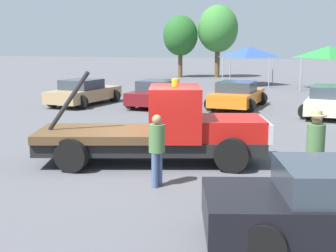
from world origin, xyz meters
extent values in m
plane|color=#545459|center=(0.00, 0.00, 0.00)|extent=(160.00, 160.00, 0.00)
cube|color=black|center=(0.00, 0.00, 0.53)|extent=(6.30, 3.43, 0.35)
cube|color=red|center=(2.09, 0.63, 0.98)|extent=(2.10, 2.09, 0.55)
cube|color=silver|center=(2.94, 0.88, 0.95)|extent=(0.62, 1.73, 0.50)
cube|color=red|center=(0.64, 0.19, 1.40)|extent=(1.84, 2.26, 1.40)
cube|color=brown|center=(-1.45, -0.44, 0.81)|extent=(3.46, 2.75, 0.22)
cylinder|color=black|center=(-2.09, -0.63, 1.70)|extent=(1.17, 0.46, 1.63)
cylinder|color=orange|center=(0.64, 0.19, 2.20)|extent=(0.18, 0.18, 0.20)
cylinder|color=black|center=(1.74, 1.50, 0.44)|extent=(0.88, 0.26, 0.88)
cylinder|color=black|center=(2.27, -0.29, 0.44)|extent=(0.88, 0.26, 0.88)
cylinder|color=black|center=(-2.15, 0.33, 0.44)|extent=(0.88, 0.26, 0.88)
cylinder|color=black|center=(-1.61, -1.46, 0.44)|extent=(0.88, 0.26, 0.88)
cylinder|color=black|center=(3.07, -3.49, 0.34)|extent=(0.68, 0.22, 0.68)
cylinder|color=black|center=(3.55, -5.21, 0.34)|extent=(0.68, 0.22, 0.68)
cylinder|color=#847051|center=(4.15, -1.31, 0.43)|extent=(0.16, 0.16, 0.85)
cylinder|color=#847051|center=(4.35, -1.39, 0.43)|extent=(0.16, 0.16, 0.85)
cylinder|color=#4C7542|center=(4.25, -1.35, 1.19)|extent=(0.39, 0.39, 0.67)
sphere|color=#A87A56|center=(4.25, -1.35, 1.64)|extent=(0.23, 0.23, 0.23)
torus|color=tan|center=(4.25, -1.35, 1.72)|extent=(0.40, 0.40, 0.06)
cylinder|color=tan|center=(4.25, -1.35, 1.77)|extent=(0.21, 0.21, 0.10)
cylinder|color=#475B84|center=(0.85, -1.85, 0.40)|extent=(0.15, 0.15, 0.81)
cylinder|color=#475B84|center=(0.81, -2.05, 0.40)|extent=(0.15, 0.15, 0.81)
cylinder|color=#4C7542|center=(0.83, -1.95, 1.12)|extent=(0.37, 0.37, 0.64)
sphere|color=#A87A56|center=(0.83, -1.95, 1.55)|extent=(0.22, 0.22, 0.22)
cube|color=tan|center=(-7.23, 10.32, 0.54)|extent=(2.45, 4.74, 0.60)
cube|color=#333D47|center=(-7.26, 10.10, 1.09)|extent=(1.87, 2.11, 0.50)
cylinder|color=black|center=(-7.89, 11.97, 0.34)|extent=(0.68, 0.22, 0.68)
cylinder|color=black|center=(-6.15, 11.73, 0.34)|extent=(0.68, 0.22, 0.68)
cylinder|color=black|center=(-8.31, 8.92, 0.34)|extent=(0.68, 0.22, 0.68)
cylinder|color=black|center=(-6.57, 8.68, 0.34)|extent=(0.68, 0.22, 0.68)
cube|color=maroon|center=(-3.32, 11.03, 0.54)|extent=(2.17, 4.73, 0.60)
cube|color=#333D47|center=(-3.34, 10.80, 1.09)|extent=(1.77, 2.04, 0.50)
cylinder|color=black|center=(-4.11, 12.65, 0.34)|extent=(0.68, 0.22, 0.68)
cylinder|color=black|center=(-2.33, 12.54, 0.34)|extent=(0.68, 0.22, 0.68)
cylinder|color=black|center=(-4.31, 9.52, 0.34)|extent=(0.68, 0.22, 0.68)
cylinder|color=black|center=(-2.54, 9.40, 0.34)|extent=(0.68, 0.22, 0.68)
cube|color=orange|center=(0.63, 11.40, 0.54)|extent=(2.25, 4.59, 0.60)
cube|color=#333D47|center=(0.62, 11.18, 1.09)|extent=(1.82, 2.00, 0.50)
cylinder|color=black|center=(-0.14, 12.98, 0.34)|extent=(0.68, 0.22, 0.68)
cylinder|color=black|center=(1.66, 12.84, 0.34)|extent=(0.68, 0.22, 0.68)
cylinder|color=black|center=(-0.39, 9.97, 0.34)|extent=(0.68, 0.22, 0.68)
cylinder|color=black|center=(1.41, 9.82, 0.34)|extent=(0.68, 0.22, 0.68)
cube|color=beige|center=(4.98, 10.35, 0.54)|extent=(2.27, 5.04, 0.60)
cube|color=#333D47|center=(4.96, 10.11, 1.09)|extent=(1.78, 2.20, 0.50)
cylinder|color=black|center=(4.28, 12.09, 0.34)|extent=(0.68, 0.22, 0.68)
cylinder|color=black|center=(3.96, 8.78, 0.34)|extent=(0.68, 0.22, 0.68)
cylinder|color=#9E9EA3|center=(-2.12, 22.34, 1.05)|extent=(0.07, 0.07, 2.10)
cylinder|color=#9E9EA3|center=(1.23, 22.34, 1.05)|extent=(0.07, 0.07, 2.10)
cylinder|color=#9E9EA3|center=(-2.12, 25.68, 1.05)|extent=(0.07, 0.07, 2.10)
cylinder|color=#9E9EA3|center=(1.23, 25.68, 1.05)|extent=(0.07, 0.07, 2.10)
pyramid|color=#2D4CB7|center=(-0.44, 24.01, 2.51)|extent=(3.35, 3.35, 0.82)
cylinder|color=#9E9EA3|center=(3.43, 20.73, 1.07)|extent=(0.07, 0.07, 2.15)
cylinder|color=#9E9EA3|center=(3.43, 24.28, 1.07)|extent=(0.07, 0.07, 2.15)
pyramid|color=#287F38|center=(5.20, 22.51, 2.56)|extent=(3.55, 3.55, 0.84)
cylinder|color=brown|center=(-7.49, 30.14, 0.99)|extent=(0.39, 0.39, 1.97)
ellipsoid|color=#235B23|center=(-7.49, 30.14, 3.80)|extent=(3.16, 3.16, 3.66)
cylinder|color=brown|center=(-4.23, 31.10, 1.14)|extent=(0.46, 0.46, 2.29)
ellipsoid|color=#387A33|center=(-4.23, 31.10, 4.41)|extent=(3.66, 3.66, 4.25)
cube|color=black|center=(-0.73, 2.69, 0.02)|extent=(0.40, 0.40, 0.04)
cone|color=orange|center=(-0.73, 2.69, 0.28)|extent=(0.36, 0.36, 0.55)
camera|label=1|loc=(4.07, -11.72, 3.27)|focal=50.00mm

